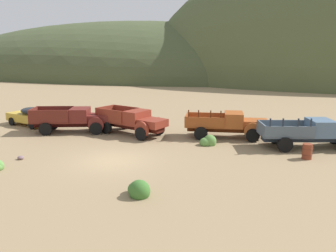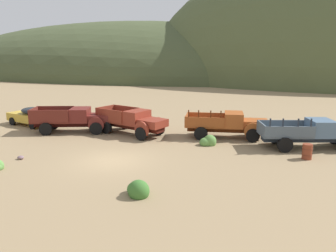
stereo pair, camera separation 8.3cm
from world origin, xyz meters
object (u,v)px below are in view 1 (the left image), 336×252
(truck_oxblood, at_px, (78,119))
(truck_chalk_blue, at_px, (317,133))
(car_faded_yellow, at_px, (30,116))
(truck_rust_red, at_px, (135,122))
(oil_drum_foreground, at_px, (307,151))
(truck_oxide_orange, at_px, (232,124))

(truck_oxblood, xyz_separation_m, truck_chalk_blue, (17.40, 0.64, 0.00))
(car_faded_yellow, bearing_deg, truck_rust_red, -167.76)
(car_faded_yellow, height_order, oil_drum_foreground, car_faded_yellow)
(truck_oxblood, bearing_deg, oil_drum_foreground, -26.68)
(truck_oxblood, height_order, oil_drum_foreground, truck_oxblood)
(car_faded_yellow, xyz_separation_m, truck_rust_red, (10.03, -0.60, 0.19))
(truck_rust_red, height_order, truck_oxide_orange, truck_oxide_orange)
(oil_drum_foreground, bearing_deg, truck_rust_red, 168.05)
(truck_chalk_blue, bearing_deg, oil_drum_foreground, -122.41)
(truck_oxblood, bearing_deg, truck_chalk_blue, -17.32)
(truck_oxide_orange, relative_size, oil_drum_foreground, 6.72)
(truck_oxide_orange, distance_m, truck_chalk_blue, 5.73)
(truck_rust_red, bearing_deg, truck_chalk_blue, 19.61)
(truck_oxide_orange, bearing_deg, truck_chalk_blue, -18.67)
(truck_oxide_orange, bearing_deg, car_faded_yellow, 173.54)
(truck_chalk_blue, xyz_separation_m, oil_drum_foreground, (-0.78, -2.75, -0.56))
(truck_oxblood, relative_size, oil_drum_foreground, 7.12)
(car_faded_yellow, distance_m, truck_oxblood, 5.46)
(truck_rust_red, height_order, truck_chalk_blue, truck_chalk_blue)
(truck_oxide_orange, xyz_separation_m, truck_chalk_blue, (5.65, -1.00, 0.02))
(truck_rust_red, bearing_deg, truck_oxide_orange, 28.45)
(car_faded_yellow, bearing_deg, truck_oxblood, -175.08)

